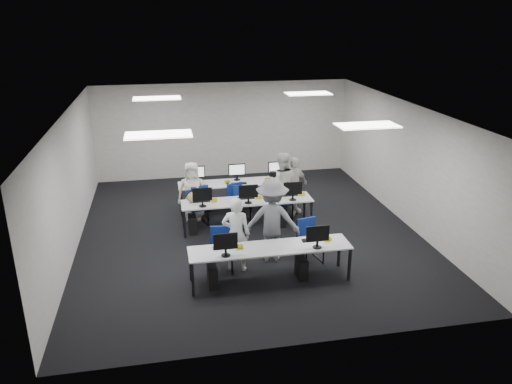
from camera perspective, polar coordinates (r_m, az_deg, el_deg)
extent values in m
plane|color=black|center=(12.26, -0.84, -4.48)|extent=(9.00, 9.00, 0.00)
plane|color=white|center=(11.34, -0.92, 9.43)|extent=(9.00, 9.00, 0.00)
cube|color=beige|center=(16.01, -3.75, 7.07)|extent=(8.00, 0.02, 3.00)
cube|color=beige|center=(7.66, 5.13, -8.03)|extent=(8.00, 0.02, 3.00)
cube|color=beige|center=(11.73, -20.49, 0.92)|extent=(0.02, 9.00, 3.00)
cube|color=beige|center=(12.99, 16.79, 3.14)|extent=(0.02, 9.00, 3.00)
cube|color=white|center=(9.22, -11.09, 6.46)|extent=(1.20, 0.60, 0.02)
cube|color=white|center=(10.03, 12.57, 7.45)|extent=(1.20, 0.60, 0.02)
cube|color=white|center=(13.15, -11.26, 10.47)|extent=(1.20, 0.60, 0.02)
cube|color=white|center=(13.73, 5.98, 11.14)|extent=(1.20, 0.60, 0.02)
cube|color=silver|center=(9.83, 1.63, -6.42)|extent=(3.20, 0.70, 0.03)
cube|color=black|center=(9.55, -7.25, -9.91)|extent=(0.05, 0.05, 0.70)
cube|color=black|center=(10.08, -7.50, -8.22)|extent=(0.05, 0.05, 0.70)
cube|color=black|center=(10.16, 10.63, -8.15)|extent=(0.05, 0.05, 0.70)
cube|color=black|center=(10.66, 9.47, -6.67)|extent=(0.05, 0.05, 0.70)
cube|color=silver|center=(12.16, -1.03, -1.03)|extent=(3.20, 0.70, 0.03)
cube|color=black|center=(11.87, -8.16, -3.69)|extent=(0.05, 0.05, 0.70)
cube|color=black|center=(12.43, -8.32, -2.59)|extent=(0.05, 0.05, 0.70)
cube|color=black|center=(12.37, 6.32, -2.60)|extent=(0.05, 0.05, 0.70)
cube|color=black|center=(12.90, 5.55, -1.59)|extent=(0.05, 0.05, 0.70)
cube|color=silver|center=(13.46, -2.06, 1.08)|extent=(3.20, 0.70, 0.03)
cube|color=black|center=(13.17, -8.51, -1.27)|extent=(0.05, 0.05, 0.70)
cube|color=black|center=(13.73, -8.64, -0.37)|extent=(0.05, 0.05, 0.70)
cube|color=black|center=(13.62, 4.61, -0.37)|extent=(0.05, 0.05, 0.70)
cube|color=black|center=(14.16, 3.97, 0.46)|extent=(0.05, 0.05, 0.70)
cube|color=#0C57A2|center=(9.39, -3.51, -5.64)|extent=(0.46, 0.04, 0.32)
cube|color=black|center=(9.80, -3.72, -6.36)|extent=(0.42, 0.14, 0.02)
ellipsoid|color=black|center=(9.83, -1.98, -6.18)|extent=(0.07, 0.10, 0.04)
cube|color=black|center=(9.90, -5.00, -9.58)|extent=(0.18, 0.40, 0.42)
cube|color=white|center=(9.76, 7.06, -4.73)|extent=(0.46, 0.04, 0.32)
cube|color=black|center=(10.15, 6.45, -5.47)|extent=(0.42, 0.14, 0.02)
ellipsoid|color=black|center=(10.24, 8.06, -5.27)|extent=(0.07, 0.10, 0.04)
cube|color=black|center=(10.21, 5.21, -8.62)|extent=(0.18, 0.40, 0.42)
cube|color=white|center=(11.76, -6.17, -0.28)|extent=(0.46, 0.04, 0.32)
cube|color=black|center=(12.16, -6.26, -1.04)|extent=(0.42, 0.14, 0.02)
ellipsoid|color=black|center=(12.18, -4.85, -0.91)|extent=(0.07, 0.10, 0.04)
cube|color=black|center=(12.21, -7.27, -3.67)|extent=(0.18, 0.40, 0.42)
cube|color=white|center=(11.89, -0.89, 0.08)|extent=(0.46, 0.04, 0.32)
cube|color=black|center=(12.28, -1.14, -0.69)|extent=(0.42, 0.14, 0.02)
ellipsoid|color=black|center=(12.33, 0.23, -0.56)|extent=(0.07, 0.10, 0.04)
cube|color=black|center=(12.32, -2.16, -3.30)|extent=(0.18, 0.40, 0.42)
cube|color=white|center=(12.11, 4.24, 0.42)|extent=(0.46, 0.04, 0.32)
cube|color=black|center=(12.50, 3.83, -0.35)|extent=(0.42, 0.14, 0.02)
ellipsoid|color=black|center=(12.58, 5.15, -0.22)|extent=(0.07, 0.10, 0.04)
cube|color=black|center=(12.52, 2.83, -2.92)|extent=(0.18, 0.40, 0.42)
cube|color=white|center=(13.42, -6.85, 2.30)|extent=(0.46, 0.04, 0.32)
cube|color=black|center=(13.20, -6.69, 0.69)|extent=(0.42, 0.14, 0.02)
ellipsoid|color=black|center=(13.19, -7.99, 0.64)|extent=(0.07, 0.10, 0.04)
cube|color=black|center=(13.54, -5.59, -1.17)|extent=(0.18, 0.40, 0.42)
cube|color=white|center=(13.53, -2.20, 2.59)|extent=(0.46, 0.04, 0.32)
cube|color=black|center=(13.32, -1.97, 0.99)|extent=(0.42, 0.14, 0.02)
ellipsoid|color=black|center=(13.28, -3.25, 0.94)|extent=(0.07, 0.10, 0.04)
cube|color=black|center=(13.67, -1.00, -0.85)|extent=(0.18, 0.40, 0.42)
cube|color=white|center=(13.73, 2.34, 2.85)|extent=(0.46, 0.04, 0.32)
cube|color=black|center=(13.53, 2.64, 1.28)|extent=(0.42, 0.14, 0.02)
ellipsoid|color=black|center=(13.46, 1.39, 1.24)|extent=(0.07, 0.10, 0.04)
cube|color=black|center=(13.89, 3.47, -0.54)|extent=(0.18, 0.40, 0.42)
cube|color=navy|center=(10.32, -3.98, -6.62)|extent=(0.48, 0.46, 0.06)
cube|color=navy|center=(10.39, -4.07, -4.82)|extent=(0.43, 0.09, 0.37)
cube|color=navy|center=(10.73, 6.22, -5.57)|extent=(0.54, 0.52, 0.06)
cube|color=navy|center=(10.78, 5.73, -3.87)|extent=(0.43, 0.14, 0.37)
cube|color=navy|center=(12.57, -6.69, -1.79)|extent=(0.51, 0.50, 0.06)
cube|color=navy|center=(12.65, -7.03, -0.44)|extent=(0.40, 0.15, 0.35)
cube|color=navy|center=(12.75, -1.99, -1.17)|extent=(0.58, 0.57, 0.06)
cube|color=navy|center=(12.83, -2.46, 0.24)|extent=(0.42, 0.20, 0.37)
cube|color=navy|center=(12.93, 3.35, -1.10)|extent=(0.49, 0.48, 0.06)
cube|color=navy|center=(13.02, 3.36, 0.20)|extent=(0.39, 0.14, 0.34)
cube|color=navy|center=(12.92, -6.69, -0.97)|extent=(0.56, 0.55, 0.06)
cube|color=navy|center=(12.64, -6.43, -0.13)|extent=(0.44, 0.16, 0.38)
cube|color=navy|center=(12.94, -1.56, -0.83)|extent=(0.54, 0.53, 0.06)
cube|color=navy|center=(12.65, -1.63, -0.03)|extent=(0.44, 0.15, 0.37)
cube|color=navy|center=(13.11, 2.67, -0.45)|extent=(0.59, 0.57, 0.07)
cube|color=navy|center=(12.81, 2.64, 0.40)|extent=(0.45, 0.18, 0.39)
ellipsoid|color=tan|center=(12.11, -7.21, -0.57)|extent=(0.37, 0.31, 0.26)
imported|color=beige|center=(10.20, -2.29, -4.86)|extent=(0.67, 0.53, 1.60)
imported|color=beige|center=(12.95, 2.92, 0.91)|extent=(0.93, 0.79, 1.69)
imported|color=beige|center=(12.78, -7.29, 0.08)|extent=(0.79, 0.56, 1.52)
imported|color=beige|center=(13.12, 4.28, 0.75)|extent=(0.97, 0.70, 1.53)
imported|color=slate|center=(10.56, 1.86, -3.27)|extent=(1.31, 0.95, 1.83)
cube|color=black|center=(10.38, 1.95, 2.07)|extent=(0.18, 0.21, 0.10)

